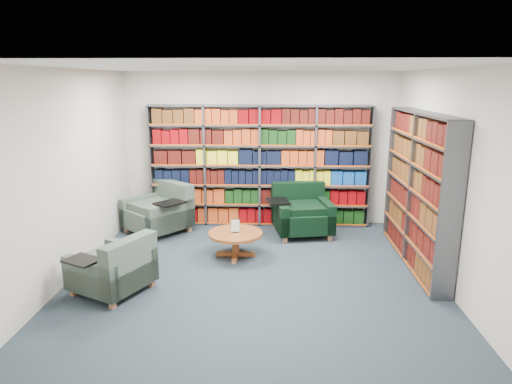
{
  "coord_description": "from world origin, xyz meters",
  "views": [
    {
      "loc": [
        0.26,
        -5.87,
        2.65
      ],
      "look_at": [
        0.0,
        0.6,
        1.05
      ],
      "focal_mm": 32.0,
      "sensor_mm": 36.0,
      "label": 1
    }
  ],
  "objects_px": {
    "chair_teal_front": "(116,270)",
    "chair_green_right": "(301,214)",
    "coffee_table": "(235,237)",
    "chair_teal_left": "(162,212)"
  },
  "relations": [
    {
      "from": "chair_teal_left",
      "to": "chair_teal_front",
      "type": "xyz_separation_m",
      "value": [
        0.01,
        -2.45,
        -0.04
      ]
    },
    {
      "from": "chair_green_right",
      "to": "coffee_table",
      "type": "xyz_separation_m",
      "value": [
        -1.06,
        -1.19,
        -0.03
      ]
    },
    {
      "from": "chair_teal_left",
      "to": "chair_green_right",
      "type": "xyz_separation_m",
      "value": [
        2.48,
        0.02,
        -0.0
      ]
    },
    {
      "from": "chair_green_right",
      "to": "chair_teal_left",
      "type": "bearing_deg",
      "value": -179.5
    },
    {
      "from": "chair_teal_front",
      "to": "chair_green_right",
      "type": "bearing_deg",
      "value": 44.93
    },
    {
      "from": "chair_teal_left",
      "to": "coffee_table",
      "type": "xyz_separation_m",
      "value": [
        1.42,
        -1.17,
        -0.04
      ]
    },
    {
      "from": "chair_teal_front",
      "to": "chair_teal_left",
      "type": "bearing_deg",
      "value": 90.21
    },
    {
      "from": "chair_teal_left",
      "to": "chair_teal_front",
      "type": "distance_m",
      "value": 2.45
    },
    {
      "from": "coffee_table",
      "to": "chair_teal_left",
      "type": "bearing_deg",
      "value": 140.44
    },
    {
      "from": "chair_green_right",
      "to": "coffee_table",
      "type": "relative_size",
      "value": 1.45
    }
  ]
}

